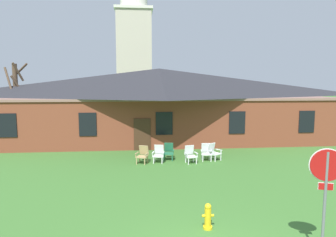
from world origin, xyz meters
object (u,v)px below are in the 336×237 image
(lawn_chair_right_end, at_px, (206,152))
(fire_hydrant, at_px, (208,217))
(lawn_chair_by_porch, at_px, (143,154))
(lawn_chair_far_side, at_px, (214,151))
(stop_sign, at_px, (326,182))
(lawn_chair_left_end, at_px, (169,151))
(lawn_chair_middle, at_px, (190,154))
(lawn_chair_near_door, at_px, (159,153))

(lawn_chair_right_end, height_order, fire_hydrant, lawn_chair_right_end)
(lawn_chair_by_porch, distance_m, lawn_chair_far_side, 4.04)
(stop_sign, height_order, lawn_chair_by_porch, stop_sign)
(stop_sign, distance_m, lawn_chair_far_side, 9.81)
(stop_sign, xyz_separation_m, lawn_chair_right_end, (-0.67, 9.68, -1.51))
(lawn_chair_left_end, distance_m, lawn_chair_middle, 1.38)
(lawn_chair_near_door, distance_m, lawn_chair_middle, 1.75)
(stop_sign, xyz_separation_m, fire_hydrant, (-2.39, 1.86, -1.63))
(stop_sign, bearing_deg, lawn_chair_by_porch, 114.46)
(lawn_chair_by_porch, bearing_deg, lawn_chair_right_end, 4.65)
(lawn_chair_far_side, bearing_deg, lawn_chair_left_end, 173.25)
(lawn_chair_left_end, bearing_deg, fire_hydrant, -87.14)
(lawn_chair_by_porch, xyz_separation_m, lawn_chair_right_end, (3.60, 0.29, 0.00))
(lawn_chair_by_porch, distance_m, fire_hydrant, 7.75)
(lawn_chair_by_porch, bearing_deg, lawn_chair_middle, -4.14)
(stop_sign, relative_size, lawn_chair_by_porch, 2.95)
(lawn_chair_by_porch, bearing_deg, lawn_chair_far_side, 4.31)
(lawn_chair_by_porch, height_order, lawn_chair_middle, same)
(lawn_chair_far_side, distance_m, fire_hydrant, 8.12)
(lawn_chair_right_end, bearing_deg, lawn_chair_far_side, 1.45)
(fire_hydrant, bearing_deg, stop_sign, -37.94)
(lawn_chair_near_door, relative_size, lawn_chair_far_side, 1.00)
(lawn_chair_by_porch, xyz_separation_m, lawn_chair_left_end, (1.47, 0.61, 0.00))
(stop_sign, xyz_separation_m, lawn_chair_middle, (-1.67, 9.20, -1.51))
(lawn_chair_left_end, bearing_deg, lawn_chair_middle, -35.26)
(lawn_chair_far_side, bearing_deg, stop_sign, -88.58)
(stop_sign, height_order, lawn_chair_far_side, stop_sign)
(lawn_chair_middle, distance_m, lawn_chair_far_side, 1.51)
(lawn_chair_middle, xyz_separation_m, fire_hydrant, (-0.72, -7.33, -0.12))
(lawn_chair_near_door, height_order, fire_hydrant, lawn_chair_near_door)
(lawn_chair_left_end, xyz_separation_m, lawn_chair_middle, (1.12, -0.79, 0.00))
(lawn_chair_by_porch, distance_m, lawn_chair_middle, 2.60)
(lawn_chair_by_porch, height_order, fire_hydrant, lawn_chair_by_porch)
(lawn_chair_left_end, xyz_separation_m, lawn_chair_far_side, (2.55, -0.30, 0.00))
(lawn_chair_far_side, bearing_deg, lawn_chair_by_porch, -175.69)
(lawn_chair_left_end, bearing_deg, lawn_chair_right_end, -8.38)
(lawn_chair_by_porch, xyz_separation_m, lawn_chair_middle, (2.60, -0.19, 0.00))
(lawn_chair_middle, xyz_separation_m, lawn_chair_far_side, (1.43, 0.49, 0.00))
(lawn_chair_by_porch, relative_size, lawn_chair_far_side, 1.00)
(lawn_chair_left_end, xyz_separation_m, fire_hydrant, (0.41, -8.13, -0.12))
(stop_sign, distance_m, lawn_chair_middle, 9.47)
(lawn_chair_right_end, bearing_deg, lawn_chair_middle, -154.40)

